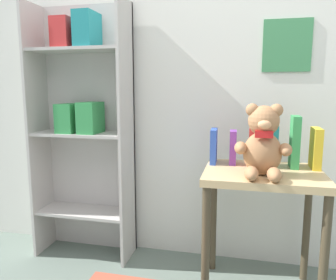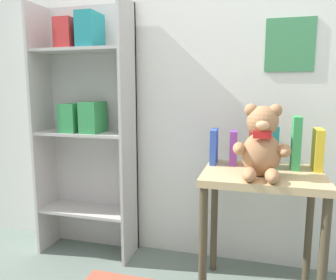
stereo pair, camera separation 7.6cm
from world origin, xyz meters
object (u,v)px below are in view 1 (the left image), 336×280
at_px(book_standing_purple, 233,147).
at_px(book_standing_teal, 273,146).
at_px(bookshelf_side, 84,118).
at_px(teddy_bear, 263,143).
at_px(book_standing_yellow, 316,148).
at_px(book_standing_green, 295,142).
at_px(book_standing_blue, 214,146).
at_px(display_table, 262,193).
at_px(book_standing_red, 253,147).

height_order(book_standing_purple, book_standing_teal, book_standing_teal).
height_order(bookshelf_side, teddy_bear, bookshelf_side).
height_order(teddy_bear, book_standing_purple, teddy_bear).
bearing_deg(book_standing_yellow, book_standing_green, -176.84).
bearing_deg(bookshelf_side, book_standing_green, -5.92).
bearing_deg(book_standing_blue, bookshelf_side, 170.30).
bearing_deg(book_standing_yellow, display_table, -154.94).
bearing_deg(teddy_bear, book_standing_yellow, 37.97).
bearing_deg(bookshelf_side, teddy_bear, -17.45).
xyz_separation_m(book_standing_red, book_standing_green, (0.21, 0.01, 0.03)).
bearing_deg(teddy_bear, book_standing_red, 100.73).
distance_m(book_standing_red, book_standing_teal, 0.11).
height_order(book_standing_red, book_standing_yellow, book_standing_yellow).
relative_size(teddy_bear, book_standing_blue, 1.80).
height_order(book_standing_blue, book_standing_red, book_standing_red).
bearing_deg(teddy_bear, book_standing_purple, 123.04).
bearing_deg(book_standing_teal, book_standing_blue, 176.49).
relative_size(display_table, book_standing_blue, 3.58).
bearing_deg(display_table, teddy_bear, -98.40).
relative_size(book_standing_red, book_standing_green, 0.76).
distance_m(teddy_bear, book_standing_blue, 0.34).
bearing_deg(teddy_bear, bookshelf_side, 162.55).
bearing_deg(display_table, book_standing_yellow, 24.27).
xyz_separation_m(book_standing_blue, book_standing_teal, (0.31, -0.01, 0.02)).
relative_size(book_standing_purple, book_standing_green, 0.68).
xyz_separation_m(book_standing_blue, book_standing_green, (0.42, -0.01, 0.04)).
xyz_separation_m(book_standing_purple, book_standing_green, (0.31, -0.01, 0.04)).
relative_size(display_table, book_standing_green, 2.51).
distance_m(bookshelf_side, book_standing_yellow, 1.37).
bearing_deg(book_standing_red, book_standing_blue, 177.07).
distance_m(display_table, book_standing_teal, 0.26).
bearing_deg(book_standing_purple, book_standing_blue, 177.73).
distance_m(bookshelf_side, book_standing_teal, 1.17).
bearing_deg(book_standing_blue, book_standing_purple, -2.35).
xyz_separation_m(bookshelf_side, book_standing_purple, (0.94, -0.12, -0.13)).
distance_m(bookshelf_side, display_table, 1.18).
xyz_separation_m(bookshelf_side, display_table, (1.10, -0.24, -0.34)).
height_order(display_table, teddy_bear, teddy_bear).
xyz_separation_m(teddy_bear, book_standing_purple, (-0.14, 0.22, -0.06)).
bearing_deg(book_standing_green, bookshelf_side, 175.00).
xyz_separation_m(display_table, book_standing_red, (-0.05, 0.10, 0.22)).
distance_m(display_table, book_standing_red, 0.25).
distance_m(book_standing_teal, book_standing_green, 0.11).
height_order(book_standing_purple, book_standing_green, book_standing_green).
height_order(teddy_bear, book_standing_red, teddy_bear).
distance_m(teddy_bear, book_standing_green, 0.27).
bearing_deg(book_standing_red, display_table, -60.31).
distance_m(book_standing_red, book_standing_green, 0.21).
bearing_deg(bookshelf_side, display_table, -12.50).
bearing_deg(book_standing_red, teddy_bear, -76.57).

